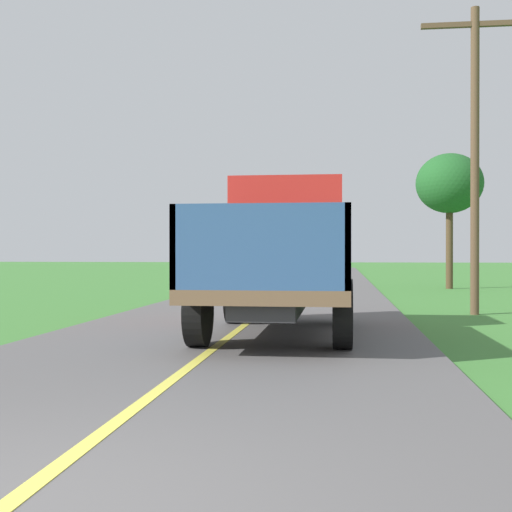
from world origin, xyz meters
The scene contains 3 objects.
banana_truck_near centered at (0.79, 8.85, 1.47)m, with size 2.38×5.82×2.80m.
utility_pole_roadside centered at (4.94, 13.11, 3.96)m, with size 2.49×0.20×7.21m.
roadside_tree_near_left centered at (6.19, 24.85, 4.23)m, with size 2.68×2.68×5.47m.
Camera 1 is at (1.80, -3.29, 1.45)m, focal length 47.57 mm.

